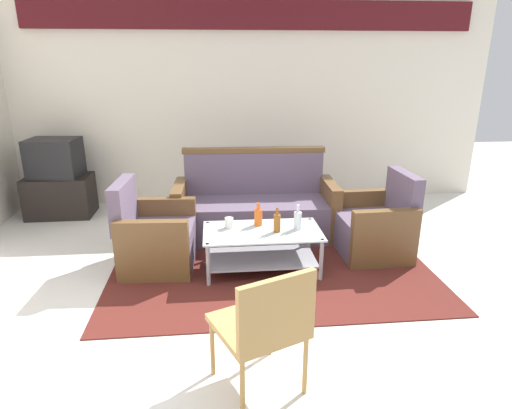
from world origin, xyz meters
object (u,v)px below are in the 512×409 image
bottle_brown (277,223)px  bottle_clear (298,220)px  bottle_orange (258,217)px  armchair_left (155,238)px  television (55,158)px  coffee_table (262,244)px  armchair_right (375,227)px  tv_stand (60,196)px  wicker_chair (265,323)px  couch (255,209)px  cup (229,223)px

bottle_brown → bottle_clear: (0.20, 0.05, 0.00)m
bottle_clear → bottle_orange: bearing=158.4°
armchair_left → television: bearing=-135.4°
bottle_orange → television: size_ratio=0.35×
bottle_brown → bottle_orange: bearing=129.7°
coffee_table → bottle_brown: bearing=-18.1°
coffee_table → bottle_clear: 0.41m
armchair_right → tv_stand: bearing=65.3°
coffee_table → tv_stand: size_ratio=1.38×
armchair_right → wicker_chair: (-1.36, -1.89, 0.21)m
tv_stand → couch: bearing=-20.4°
coffee_table → bottle_orange: bearing=99.0°
wicker_chair → couch: bearing=62.8°
bottle_clear → couch: bearing=109.3°
cup → television: bearing=141.1°
television → cup: bearing=146.4°
cup → television: television is taller
couch → wicker_chair: bearing=87.9°
coffee_table → bottle_clear: (0.33, 0.00, 0.23)m
armchair_left → wicker_chair: armchair_left is taller
coffee_table → bottle_orange: (-0.02, 0.14, 0.22)m
armchair_right → bottle_brown: (-1.07, -0.32, 0.21)m
television → couch: bearing=164.8°
couch → armchair_left: size_ratio=2.15×
armchair_left → cup: armchair_left is taller
bottle_brown → television: 3.16m
tv_stand → television: bearing=84.7°
television → wicker_chair: size_ratio=0.76×
bottle_clear → cup: bearing=171.2°
coffee_table → television: 3.06m
armchair_left → bottle_orange: bearing=90.2°
tv_stand → wicker_chair: bearing=-56.6°
bottle_brown → cup: bottle_brown is taller
armchair_right → coffee_table: 1.23m
tv_stand → wicker_chair: 4.10m
bottle_brown → armchair_right: bearing=16.7°
couch → tv_stand: couch is taller
armchair_left → tv_stand: (-1.40, 1.60, -0.03)m
bottle_clear → cup: bottle_clear is taller
bottle_clear → cup: size_ratio=2.42×
armchair_left → coffee_table: (1.02, -0.20, -0.02)m
bottle_brown → cup: bearing=161.7°
armchair_right → wicker_chair: 2.34m
cup → tv_stand: bearing=141.1°
bottle_orange → tv_stand: 2.92m
bottle_orange → cup: size_ratio=2.26×
bottle_orange → bottle_clear: size_ratio=0.94×
armchair_right → bottle_clear: 0.93m
bottle_orange → cup: (-0.28, -0.04, -0.04)m
armchair_left → bottle_orange: (1.00, -0.06, 0.21)m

